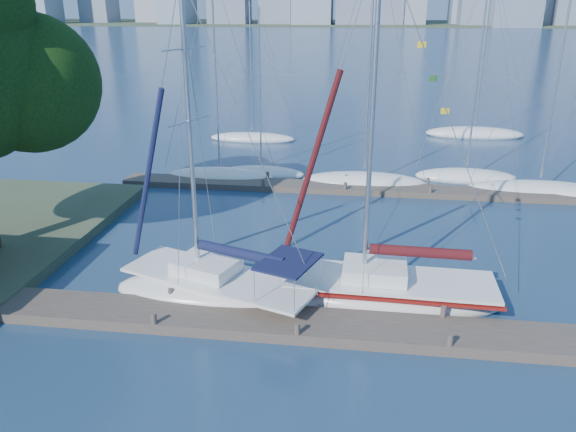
# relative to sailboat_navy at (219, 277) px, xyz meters

# --- Properties ---
(ground) EXTENTS (700.00, 700.00, 0.00)m
(ground) POSITION_rel_sailboat_navy_xyz_m (3.36, -1.83, -0.95)
(ground) COLOR navy
(ground) RESTS_ON ground
(near_dock) EXTENTS (26.00, 2.00, 0.40)m
(near_dock) POSITION_rel_sailboat_navy_xyz_m (3.36, -1.83, -0.75)
(near_dock) COLOR #443B32
(near_dock) RESTS_ON ground
(far_dock) EXTENTS (30.00, 1.80, 0.36)m
(far_dock) POSITION_rel_sailboat_navy_xyz_m (5.36, 14.17, -0.77)
(far_dock) COLOR #443B32
(far_dock) RESTS_ON ground
(far_shore) EXTENTS (800.00, 100.00, 1.50)m
(far_shore) POSITION_rel_sailboat_navy_xyz_m (3.36, 318.17, -0.95)
(far_shore) COLOR #38472D
(far_shore) RESTS_ON ground
(sailboat_navy) EXTENTS (8.76, 5.35, 12.33)m
(sailboat_navy) POSITION_rel_sailboat_navy_xyz_m (0.00, 0.00, 0.00)
(sailboat_navy) COLOR white
(sailboat_navy) RESTS_ON ground
(sailboat_maroon) EXTENTS (8.60, 3.04, 13.47)m
(sailboat_maroon) POSITION_rel_sailboat_navy_xyz_m (6.50, 0.60, 0.09)
(sailboat_maroon) COLOR white
(sailboat_maroon) RESTS_ON ground
(bg_boat_0) EXTENTS (7.32, 3.32, 13.32)m
(bg_boat_0) POSITION_rel_sailboat_navy_xyz_m (-3.87, 15.43, -0.67)
(bg_boat_0) COLOR white
(bg_boat_0) RESTS_ON ground
(bg_boat_1) EXTENTS (6.09, 3.54, 10.96)m
(bg_boat_1) POSITION_rel_sailboat_navy_xyz_m (-1.33, 16.58, -0.72)
(bg_boat_1) COLOR white
(bg_boat_1) RESTS_ON ground
(bg_boat_2) EXTENTS (8.12, 5.44, 15.07)m
(bg_boat_2) POSITION_rel_sailboat_navy_xyz_m (5.46, 15.42, -0.64)
(bg_boat_2) COLOR white
(bg_boat_2) RESTS_ON ground
(bg_boat_3) EXTENTS (6.66, 2.69, 13.99)m
(bg_boat_3) POSITION_rel_sailboat_navy_xyz_m (12.06, 17.48, -0.67)
(bg_boat_3) COLOR white
(bg_boat_3) RESTS_ON ground
(bg_boat_4) EXTENTS (8.81, 3.73, 15.05)m
(bg_boat_4) POSITION_rel_sailboat_navy_xyz_m (15.98, 15.16, -0.67)
(bg_boat_4) COLOR white
(bg_boat_4) RESTS_ON ground
(bg_boat_6) EXTENTS (7.45, 4.07, 11.31)m
(bg_boat_6) POSITION_rel_sailboat_navy_xyz_m (-3.91, 26.72, -0.72)
(bg_boat_6) COLOR white
(bg_boat_6) RESTS_ON ground
(bg_boat_7) EXTENTS (8.62, 3.99, 14.26)m
(bg_boat_7) POSITION_rel_sailboat_navy_xyz_m (14.85, 30.76, -0.66)
(bg_boat_7) COLOR white
(bg_boat_7) RESTS_ON ground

